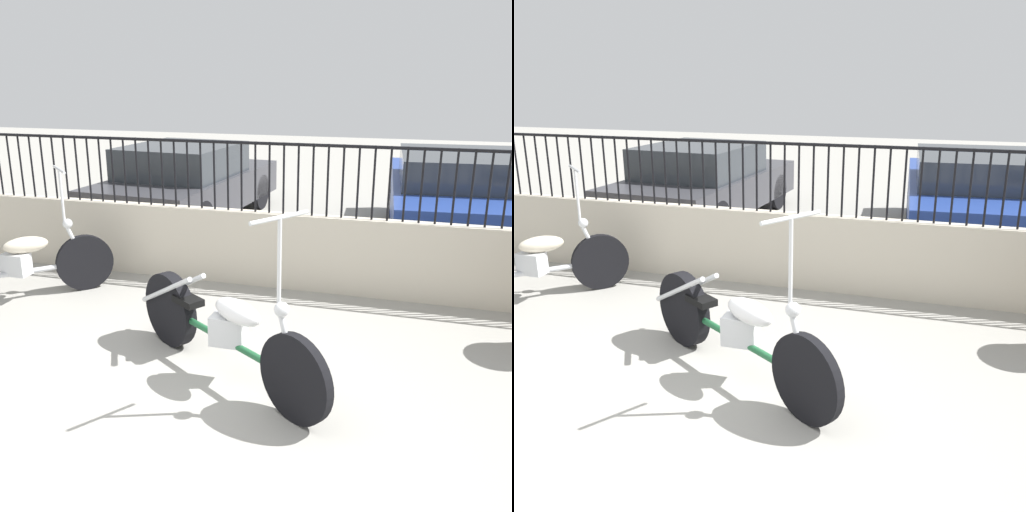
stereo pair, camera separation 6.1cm
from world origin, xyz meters
TOP-DOWN VIEW (x-y plane):
  - ground_plane at (0.00, 0.00)m, footprint 40.00×40.00m
  - low_wall at (0.00, 2.96)m, footprint 9.73×0.18m
  - fence_railing at (-0.00, 2.96)m, footprint 9.73×0.04m
  - motorcycle_green at (0.13, 0.84)m, footprint 2.02×1.38m
  - motorcycle_silver at (-2.61, 1.58)m, footprint 1.62×1.71m
  - car_dark_grey at (-2.15, 5.61)m, footprint 2.08×4.07m
  - car_blue at (2.17, 5.47)m, footprint 2.19×4.49m

SIDE VIEW (x-z plane):
  - ground_plane at x=0.00m, z-range 0.00..0.00m
  - motorcycle_silver at x=-2.61m, z-range -0.32..1.11m
  - motorcycle_green at x=0.13m, z-range -0.34..1.16m
  - low_wall at x=0.00m, z-range 0.00..0.88m
  - car_dark_grey at x=-2.15m, z-range 0.01..1.30m
  - car_blue at x=2.17m, z-range 0.02..1.36m
  - fence_railing at x=0.00m, z-range 1.00..1.80m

